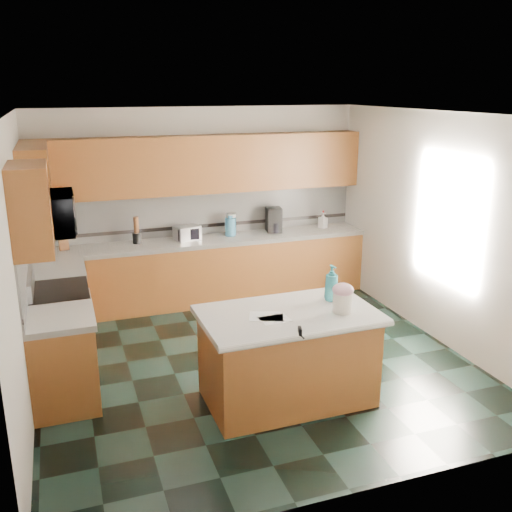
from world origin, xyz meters
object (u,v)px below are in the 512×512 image
island_base (288,359)px  knife_block (63,242)px  treat_jar (342,302)px  toaster_oven (187,233)px  soap_bottle_island (332,283)px  coffee_maker (274,220)px  island_top (288,315)px

island_base → knife_block: 3.56m
treat_jar → toaster_oven: bearing=120.8°
treat_jar → soap_bottle_island: (0.04, 0.31, 0.09)m
island_base → coffee_maker: size_ratio=4.36×
toaster_oven → coffee_maker: coffee_maker is taller
toaster_oven → island_base: bearing=-101.6°
island_top → toaster_oven: size_ratio=4.99×
toaster_oven → coffee_maker: size_ratio=0.93×
soap_bottle_island → island_top: bearing=-167.5°
coffee_maker → island_top: bearing=-98.7°
knife_block → toaster_oven: bearing=-6.9°
island_base → toaster_oven: (-0.32, 2.92, 0.59)m
treat_jar → toaster_oven: size_ratio=0.57×
soap_bottle_island → coffee_maker: (0.46, 2.79, -0.00)m
treat_jar → coffee_maker: size_ratio=0.53×
island_base → coffee_maker: 3.17m
knife_block → soap_bottle_island: bearing=-55.1°
soap_bottle_island → toaster_oven: soap_bottle_island is taller
island_top → knife_block: size_ratio=7.65×
island_base → island_top: (0.00, 0.00, 0.46)m
island_top → knife_block: (-1.95, 2.92, 0.14)m
toaster_oven → coffee_maker: (1.30, 0.03, 0.08)m
knife_block → island_base: bearing=-63.1°
treat_jar → soap_bottle_island: 0.33m
treat_jar → coffee_maker: coffee_maker is taller
soap_bottle_island → toaster_oven: 2.89m
knife_block → coffee_maker: size_ratio=0.61×
treat_jar → soap_bottle_island: size_ratio=0.53×
soap_bottle_island → toaster_oven: size_ratio=1.09×
island_base → toaster_oven: toaster_oven is taller
treat_jar → knife_block: bearing=144.5°
treat_jar → toaster_oven: 3.18m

